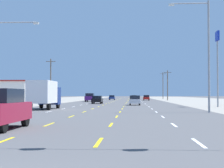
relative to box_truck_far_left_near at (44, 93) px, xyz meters
name	(u,v)px	position (x,y,z in m)	size (l,w,h in m)	color
ground_plane	(117,103)	(7.17, 30.50, -1.84)	(572.00, 572.00, 0.00)	#4C4C4F
lane_markings	(123,100)	(7.17, 69.00, -1.83)	(10.64, 227.60, 0.01)	white
box_truck_far_left_near	(44,93)	(0.00, 0.00, 0.00)	(2.40, 7.20, 3.23)	navy
hatchback_inner_right_mid	(135,100)	(10.51, 16.82, -1.05)	(1.72, 3.90, 1.54)	silver
sedan_inner_left_midfar	(97,100)	(3.68, 25.42, -1.08)	(1.80, 4.50, 1.46)	black
suv_far_left_far	(90,97)	(0.19, 43.77, -0.81)	(1.98, 4.90, 1.98)	#4C196B
hatchback_far_right_farther	(146,98)	(14.10, 63.27, -1.05)	(1.72, 3.90, 1.54)	red
sedan_inner_left_farthest	(112,97)	(3.69, 73.58, -1.08)	(1.80, 4.50, 1.46)	navy
sedan_inner_right_distant_a	(134,97)	(10.65, 77.86, -1.08)	(1.80, 4.50, 1.46)	#B28C33
storefront_left_row_2	(7,91)	(-20.10, 45.31, 0.68)	(12.45, 11.72, 5.00)	silver
pole_sign_right_row_1	(217,53)	(21.78, 9.13, 5.50)	(0.24, 1.64, 10.37)	gray
streetlight_left_row_0	(2,58)	(-2.53, -6.71, 3.41)	(4.14, 0.26, 8.97)	gray
streetlight_right_row_0	(205,48)	(16.98, -6.71, 4.21)	(3.83, 0.26, 10.59)	gray
utility_pole_left_row_1	(51,80)	(-8.11, 39.16, 3.20)	(2.20, 0.26, 9.68)	brown
utility_pole_right_row_2	(168,85)	(20.22, 64.03, 2.67)	(2.20, 0.26, 8.62)	brown
utility_pole_right_row_3	(163,85)	(21.85, 99.18, 3.48)	(2.20, 0.26, 10.24)	brown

